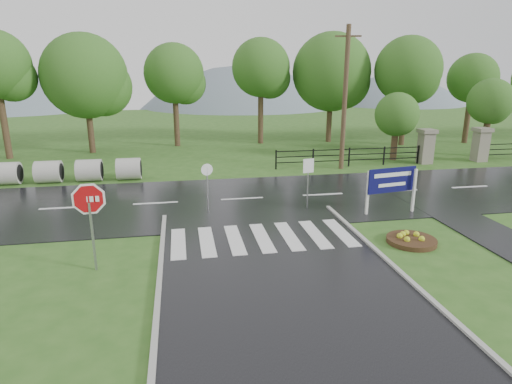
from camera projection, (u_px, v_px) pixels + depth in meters
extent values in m
plane|color=#315E1F|center=(300.00, 313.00, 10.78)|extent=(120.00, 120.00, 0.00)
cube|color=black|center=(242.00, 200.00, 20.25)|extent=(90.00, 8.00, 0.04)
cube|color=black|center=(490.00, 234.00, 16.01)|extent=(2.20, 11.00, 0.04)
cube|color=silver|center=(178.00, 243.00, 14.99)|extent=(0.50, 2.80, 0.02)
cube|color=silver|center=(207.00, 241.00, 15.16)|extent=(0.50, 2.80, 0.02)
cube|color=silver|center=(235.00, 239.00, 15.33)|extent=(0.50, 2.80, 0.02)
cube|color=silver|center=(262.00, 237.00, 15.50)|extent=(0.50, 2.80, 0.02)
cube|color=silver|center=(289.00, 236.00, 15.67)|extent=(0.50, 2.80, 0.02)
cube|color=silver|center=(315.00, 234.00, 15.84)|extent=(0.50, 2.80, 0.02)
cube|color=silver|center=(341.00, 232.00, 16.01)|extent=(0.50, 2.80, 0.02)
cube|color=gray|center=(426.00, 148.00, 27.86)|extent=(0.80, 0.80, 2.00)
cube|color=#6B6659|center=(427.00, 131.00, 27.55)|extent=(1.00, 1.00, 0.24)
cube|color=gray|center=(480.00, 146.00, 28.54)|extent=(0.80, 0.80, 2.00)
cube|color=#6B6659|center=(483.00, 130.00, 28.23)|extent=(1.00, 1.00, 0.24)
cube|color=black|center=(349.00, 160.00, 27.13)|extent=(9.50, 0.05, 0.05)
cube|color=black|center=(349.00, 155.00, 27.04)|extent=(9.50, 0.05, 0.05)
cube|color=black|center=(350.00, 149.00, 26.94)|extent=(9.50, 0.05, 0.05)
cube|color=black|center=(276.00, 160.00, 26.27)|extent=(0.08, 0.08, 1.20)
cube|color=black|center=(418.00, 155.00, 27.89)|extent=(0.08, 0.08, 1.20)
cube|color=black|center=(486.00, 152.00, 28.74)|extent=(0.08, 0.08, 1.20)
sphere|color=slate|center=(30.00, 196.00, 71.49)|extent=(40.00, 40.00, 40.00)
sphere|color=slate|center=(242.00, 201.00, 78.40)|extent=(48.00, 48.00, 48.00)
sphere|color=slate|center=(386.00, 172.00, 81.98)|extent=(36.00, 36.00, 36.00)
cylinder|color=#9E9B93|center=(7.00, 173.00, 22.78)|extent=(1.30, 1.20, 1.20)
cylinder|color=#9E9B93|center=(49.00, 172.00, 23.14)|extent=(1.30, 1.20, 1.20)
cylinder|color=#9E9B93|center=(89.00, 170.00, 23.50)|extent=(1.30, 1.20, 1.20)
cylinder|color=#9E9B93|center=(129.00, 169.00, 23.85)|extent=(1.30, 1.20, 1.20)
cube|color=#939399|center=(93.00, 237.00, 12.84)|extent=(0.06, 0.06, 2.16)
cylinder|color=white|center=(89.00, 199.00, 12.53)|extent=(1.29, 0.16, 1.30)
cylinder|color=#A30B10|center=(89.00, 199.00, 12.51)|extent=(1.12, 0.16, 1.13)
cube|color=silver|center=(368.00, 193.00, 17.83)|extent=(0.11, 0.11, 1.91)
cube|color=silver|center=(414.00, 191.00, 18.19)|extent=(0.11, 0.11, 1.91)
cube|color=#0B0B47|center=(392.00, 180.00, 17.87)|extent=(2.27, 0.43, 1.05)
cube|color=white|center=(393.00, 175.00, 17.77)|extent=(1.79, 0.31, 0.17)
cube|color=white|center=(392.00, 185.00, 17.89)|extent=(1.32, 0.23, 0.14)
cylinder|color=#332111|center=(411.00, 241.00, 15.15)|extent=(1.73, 1.73, 0.17)
cube|color=#939399|center=(308.00, 186.00, 18.58)|extent=(0.04, 0.04, 2.13)
cube|color=white|center=(309.00, 166.00, 18.32)|extent=(0.50, 0.11, 0.62)
cylinder|color=#939399|center=(208.00, 190.00, 18.07)|extent=(0.06, 0.06, 2.01)
cylinder|color=white|center=(207.00, 170.00, 17.81)|extent=(0.49, 0.14, 0.50)
cylinder|color=#473523|center=(345.00, 99.00, 25.49)|extent=(0.28, 0.28, 8.44)
cube|color=brown|center=(348.00, 36.00, 24.51)|extent=(1.48, 0.46, 0.09)
cylinder|color=#3D2B1C|center=(395.00, 141.00, 28.96)|extent=(0.42, 0.42, 2.56)
sphere|color=#2B5E1D|center=(397.00, 114.00, 28.47)|extent=(2.90, 2.90, 2.90)
cylinder|color=#3D2B1C|center=(486.00, 134.00, 30.04)|extent=(0.42, 0.42, 3.21)
sphere|color=#2B5E1D|center=(491.00, 101.00, 29.42)|extent=(3.08, 3.08, 3.08)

